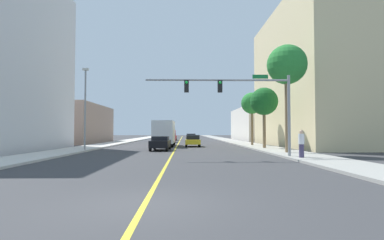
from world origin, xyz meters
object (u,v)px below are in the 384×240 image
Objects in this scene: street_lamp at (85,104)px; car_red at (172,137)px; delivery_truck at (164,133)px; car_black at (160,143)px; palm_near at (287,66)px; car_gray at (191,137)px; palm_mid at (264,102)px; pedestrian at (301,144)px; car_yellow at (193,141)px; palm_far at (252,104)px; car_blue at (159,137)px; traffic_signal_mast at (243,95)px; car_white at (169,138)px.

street_lamp is 2.00× the size of car_red.
car_black is at bearing -88.36° from delivery_truck.
palm_near reaches higher than street_lamp.
street_lamp is at bearing -111.62° from car_gray.
palm_mid is 12.44m from pedestrian.
pedestrian is (10.10, -10.13, 0.32)m from car_black.
delivery_truck reaches higher than car_gray.
delivery_truck reaches higher than car_yellow.
car_yellow is at bearing -170.64° from palm_far.
palm_near is at bearing -80.52° from car_gray.
palm_near is at bearing -48.72° from delivery_truck.
car_gray is 22.13m from delivery_truck.
palm_near reaches higher than car_yellow.
car_red reaches higher than car_gray.
car_red is at bearing 106.65° from palm_near.
street_lamp reaches higher than car_black.
car_blue is (-13.71, 23.20, -4.63)m from palm_far.
traffic_signal_mast is 15.64m from street_lamp.
car_black is at bearing -171.16° from palm_mid.
pedestrian is at bearing -83.06° from car_gray.
traffic_signal_mast is 32.03m from car_white.
street_lamp is at bearing -140.39° from car_yellow.
traffic_signal_mast reaches higher than pedestrian.
street_lamp is 11.46m from delivery_truck.
street_lamp reaches higher than traffic_signal_mast.
car_white is at bearing 91.10° from delivery_truck.
car_black is at bearing 140.23° from pedestrian.
palm_mid reaches higher than car_black.
traffic_signal_mast is 41.79m from car_red.
car_red is at bearing 109.86° from palm_mid.
palm_far is at bearing -61.45° from car_blue.
palm_mid is at bearing -63.93° from car_white.
palm_near is (4.40, 3.75, 2.89)m from traffic_signal_mast.
palm_mid is at bearing -77.99° from car_gray.
delivery_truck is at bearing -102.05° from car_gray.
car_blue is 43.78m from pedestrian.
car_gray is (3.80, 7.26, -0.03)m from car_white.
palm_mid is at bearing 91.32° from palm_near.
car_white is 0.96× the size of car_gray.
palm_near is 35.99m from car_gray.
palm_near is (17.92, -4.12, 2.85)m from street_lamp.
palm_near reaches higher than car_gray.
car_red is at bearing 109.14° from pedestrian.
car_red is 0.90× the size of car_white.
car_yellow is at bearing -92.92° from car_gray.
traffic_signal_mast reaches higher than car_gray.
traffic_signal_mast is 2.46× the size of car_yellow.
street_lamp reaches higher than car_white.
pedestrian reaches higher than car_black.
palm_mid reaches higher than pedestrian.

